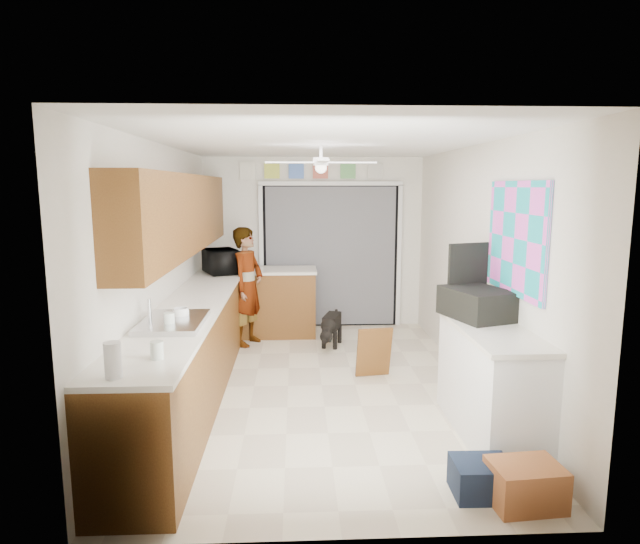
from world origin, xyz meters
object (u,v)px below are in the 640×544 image
object	(u,v)px
microwave	(222,261)
paper_towel_roll	(113,360)
cup	(181,314)
navy_crate	(481,478)
suitcase	(477,303)
cardboard_box	(525,485)
man	(248,286)
dog	(332,328)

from	to	relation	value
microwave	paper_towel_roll	xyz separation A→B (m)	(-0.12, -3.92, -0.05)
microwave	paper_towel_roll	bearing A→B (deg)	154.42
cup	navy_crate	world-z (taller)	cup
suitcase	navy_crate	xyz separation A→B (m)	(-0.33, -1.19, -0.95)
cardboard_box	cup	bearing A→B (deg)	151.73
man	navy_crate	bearing A→B (deg)	-128.30
cardboard_box	man	bearing A→B (deg)	119.65
microwave	navy_crate	bearing A→B (deg)	-173.00
paper_towel_roll	dog	bearing A→B (deg)	66.89
navy_crate	man	bearing A→B (deg)	117.55
paper_towel_roll	navy_crate	xyz separation A→B (m)	(2.35, 0.18, -0.93)
man	microwave	bearing A→B (deg)	95.06
cardboard_box	microwave	bearing A→B (deg)	122.69
microwave	suitcase	world-z (taller)	microwave
man	dog	size ratio (longest dim) A/B	2.60
paper_towel_roll	dog	world-z (taller)	paper_towel_roll
paper_towel_roll	suitcase	size ratio (longest dim) A/B	0.37
cardboard_box	paper_towel_roll	bearing A→B (deg)	-178.90
microwave	man	xyz separation A→B (m)	(0.35, -0.12, -0.32)
navy_crate	dog	world-z (taller)	dog
suitcase	microwave	bearing A→B (deg)	116.69
suitcase	dog	distance (m)	2.69
microwave	paper_towel_roll	size ratio (longest dim) A/B	2.58
suitcase	man	size ratio (longest dim) A/B	0.38
cup	navy_crate	xyz separation A→B (m)	(2.24, -1.21, -0.88)
man	suitcase	bearing A→B (deg)	-113.44
dog	man	bearing A→B (deg)	-170.54
cardboard_box	dog	distance (m)	3.77
paper_towel_roll	suitcase	world-z (taller)	suitcase
paper_towel_roll	cardboard_box	xyz separation A→B (m)	(2.60, 0.05, -0.91)
paper_towel_roll	dog	xyz separation A→B (m)	(1.57, 3.67, -0.82)
suitcase	dog	world-z (taller)	suitcase
navy_crate	paper_towel_roll	bearing A→B (deg)	-175.56
man	cup	bearing A→B (deg)	-164.22
dog	navy_crate	bearing A→B (deg)	-61.26
paper_towel_roll	suitcase	distance (m)	3.01
paper_towel_roll	suitcase	bearing A→B (deg)	27.03
dog	microwave	bearing A→B (deg)	-173.64
cardboard_box	navy_crate	distance (m)	0.28
microwave	navy_crate	size ratio (longest dim) A/B	1.48
navy_crate	dog	xyz separation A→B (m)	(-0.78, 3.49, 0.12)
microwave	dog	world-z (taller)	microwave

